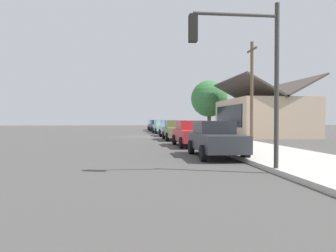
% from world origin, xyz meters
% --- Properties ---
extents(ground_plane, '(120.00, 120.00, 0.00)m').
position_xyz_m(ground_plane, '(0.00, 0.00, 0.00)').
color(ground_plane, '#4C4947').
extents(sidewalk_curb, '(60.00, 4.20, 0.16)m').
position_xyz_m(sidewalk_curb, '(0.00, 5.60, 0.08)').
color(sidewalk_curb, beige).
rests_on(sidewalk_curb, ground).
extents(car_silver, '(4.35, 2.01, 1.59)m').
position_xyz_m(car_silver, '(-19.59, 2.72, 0.81)').
color(car_silver, silver).
rests_on(car_silver, ground).
extents(car_navy, '(4.67, 2.12, 1.59)m').
position_xyz_m(car_navy, '(-13.26, 2.65, 0.81)').
color(car_navy, navy).
rests_on(car_navy, ground).
extents(car_seafoam, '(4.42, 2.14, 1.59)m').
position_xyz_m(car_seafoam, '(-7.23, 2.77, 0.81)').
color(car_seafoam, '#9ED1BC').
rests_on(car_seafoam, ground).
extents(car_skyblue, '(4.56, 2.13, 1.59)m').
position_xyz_m(car_skyblue, '(-0.96, 2.89, 0.81)').
color(car_skyblue, '#8CB7E0').
rests_on(car_skyblue, ground).
extents(car_olive, '(4.67, 1.98, 1.59)m').
position_xyz_m(car_olive, '(5.26, 2.75, 0.81)').
color(car_olive, olive).
rests_on(car_olive, ground).
extents(car_cherry, '(4.57, 2.04, 1.59)m').
position_xyz_m(car_cherry, '(11.43, 2.87, 0.81)').
color(car_cherry, red).
rests_on(car_cherry, ground).
extents(car_charcoal, '(4.51, 1.97, 1.59)m').
position_xyz_m(car_charcoal, '(17.07, 2.86, 0.81)').
color(car_charcoal, '#2D3035').
rests_on(car_charcoal, ground).
extents(storefront_building, '(10.36, 7.20, 5.57)m').
position_xyz_m(storefront_building, '(0.67, 11.98, 1.95)').
color(storefront_building, '#CCB293').
rests_on(storefront_building, ground).
extents(shade_tree, '(4.38, 4.38, 6.35)m').
position_xyz_m(shade_tree, '(-6.82, 8.45, 4.15)').
color(shade_tree, brown).
rests_on(shade_tree, ground).
extents(traffic_light_main, '(0.37, 2.79, 5.20)m').
position_xyz_m(traffic_light_main, '(21.54, 2.54, 3.49)').
color(traffic_light_main, '#383833').
rests_on(traffic_light_main, ground).
extents(utility_pole_wooden, '(1.80, 0.24, 7.50)m').
position_xyz_m(utility_pole_wooden, '(7.58, 8.20, 3.93)').
color(utility_pole_wooden, brown).
rests_on(utility_pole_wooden, ground).
extents(fire_hydrant_red, '(0.22, 0.22, 0.71)m').
position_xyz_m(fire_hydrant_red, '(3.36, 4.20, 0.50)').
color(fire_hydrant_red, red).
rests_on(fire_hydrant_red, sidewalk_curb).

